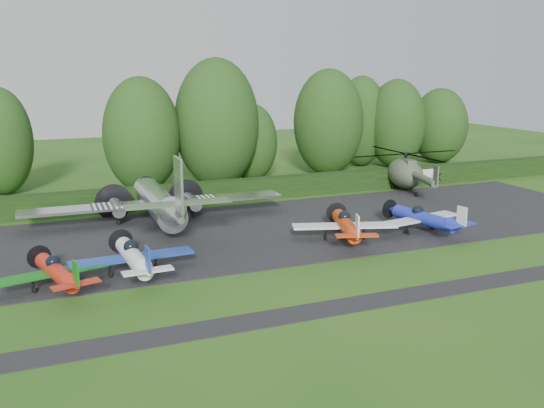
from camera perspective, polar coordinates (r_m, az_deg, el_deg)
name	(u,v)px	position (r m, az deg, el deg)	size (l,w,h in m)	color
ground	(271,276)	(37.62, -0.13, -6.77)	(160.00, 160.00, 0.00)	#1E4A15
apron	(221,235)	(46.59, -4.82, -2.91)	(70.00, 18.00, 0.01)	black
taxiway_verge	(314,311)	(32.52, 3.94, -10.05)	(70.00, 2.00, 0.00)	black
hedgerow	(185,205)	(56.85, -8.20, -0.09)	(90.00, 1.60, 2.00)	black
transport_plane	(159,202)	(49.55, -10.59, 0.16)	(21.48, 16.47, 6.88)	silver
light_plane_red	(57,272)	(37.12, -19.59, -6.01)	(6.93, 7.29, 2.66)	#AE1F10
light_plane_white	(134,257)	(38.19, -12.90, -4.87)	(7.65, 8.04, 2.94)	silver
light_plane_orange	(346,225)	(44.76, 6.96, -1.98)	(7.73, 8.13, 2.97)	red
light_plane_blue	(423,218)	(48.07, 14.06, -1.29)	(7.46, 7.85, 2.87)	#1B28A4
helicopter	(406,170)	(63.90, 12.47, 3.11)	(12.27, 14.36, 3.95)	#3E4938
sign_board	(420,176)	(66.03, 13.79, 2.61)	(3.36, 0.13, 1.89)	#3F3326
tree_0	(361,121)	(78.48, 8.40, 7.70)	(6.51, 6.51, 11.45)	black
tree_1	(1,142)	(65.80, -24.14, 5.39)	(6.08, 6.08, 10.68)	black
tree_2	(217,124)	(63.95, -5.22, 7.55)	(8.82, 8.82, 13.51)	black
tree_3	(142,135)	(62.54, -12.17, 6.35)	(7.76, 7.76, 11.67)	black
tree_4	(252,143)	(67.58, -1.94, 5.80)	(5.75, 5.75, 8.63)	black
tree_5	(328,122)	(71.52, 5.32, 7.65)	(8.15, 8.15, 12.36)	black
tree_7	(396,124)	(78.20, 11.60, 7.42)	(7.31, 7.31, 11.07)	black
tree_8	(439,126)	(83.21, 15.49, 7.10)	(7.32, 7.32, 9.81)	black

